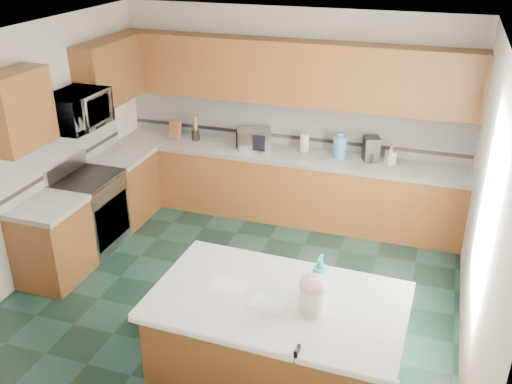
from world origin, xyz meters
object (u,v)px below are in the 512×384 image
at_px(island_base, 277,346).
at_px(island_top, 278,301).
at_px(knife_block, 175,130).
at_px(treat_jar, 313,300).
at_px(coffee_maker, 371,149).
at_px(toaster_oven, 254,139).
at_px(soap_bottle_island, 320,276).

bearing_deg(island_base, island_top, -178.32).
bearing_deg(island_base, knife_block, 129.22).
xyz_separation_m(treat_jar, knife_block, (-2.69, 3.19, 0.02)).
distance_m(island_top, coffee_maker, 3.16).
height_order(knife_block, toaster_oven, knife_block).
height_order(soap_bottle_island, toaster_oven, soap_bottle_island).
bearing_deg(treat_jar, island_base, 142.42).
bearing_deg(knife_block, coffee_maker, 0.49).
xyz_separation_m(toaster_oven, coffee_maker, (1.53, 0.03, 0.03)).
height_order(island_base, soap_bottle_island, soap_bottle_island).
relative_size(island_base, island_top, 0.95).
relative_size(soap_bottle_island, coffee_maker, 1.19).
xyz_separation_m(knife_block, coffee_maker, (2.67, 0.03, 0.03)).
bearing_deg(island_base, treat_jar, -13.10).
height_order(island_base, treat_jar, treat_jar).
bearing_deg(coffee_maker, toaster_oven, 159.61).
bearing_deg(toaster_oven, coffee_maker, -20.27).
relative_size(island_base, toaster_oven, 4.44).
distance_m(soap_bottle_island, knife_block, 4.01).
distance_m(treat_jar, soap_bottle_island, 0.23).
relative_size(treat_jar, coffee_maker, 0.69).
bearing_deg(coffee_maker, island_top, -116.55).
distance_m(knife_block, coffee_maker, 2.67).
xyz_separation_m(soap_bottle_island, coffee_maker, (-0.02, 3.00, -0.03)).
height_order(island_top, treat_jar, treat_jar).
relative_size(island_base, coffee_maker, 6.21).
bearing_deg(toaster_oven, treat_jar, -85.52).
relative_size(island_top, treat_jar, 9.46).
distance_m(treat_jar, toaster_oven, 3.54).
xyz_separation_m(island_top, toaster_oven, (-1.25, 3.11, 0.15)).
xyz_separation_m(island_base, toaster_oven, (-1.25, 3.11, 0.61)).
xyz_separation_m(island_base, coffee_maker, (0.28, 3.14, 0.64)).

